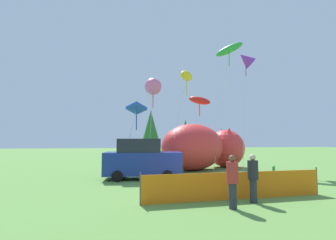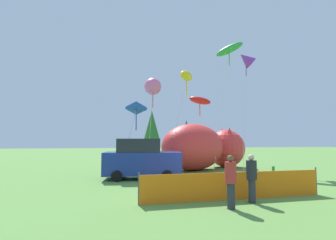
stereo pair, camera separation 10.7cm
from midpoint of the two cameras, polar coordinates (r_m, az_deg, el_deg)
The scene contains 15 objects.
ground_plane at distance 13.39m, azimuth 7.20°, elevation -13.63°, with size 120.00×120.00×0.00m, color #609342.
parked_car at distance 14.86m, azimuth -5.52°, elevation -8.54°, with size 4.41×2.40×2.23m.
folding_chair at distance 13.96m, azimuth 21.65°, elevation -10.79°, with size 0.69×0.69×0.89m.
inflatable_cat at distance 19.66m, azimuth 7.88°, elevation -6.17°, with size 7.74×5.86×3.32m.
safety_fence at distance 10.17m, azimuth 14.71°, elevation -13.67°, with size 7.11×0.46×1.08m.
spectator_in_black_shirt at distance 8.72m, azimuth 13.86°, elevation -12.44°, with size 0.37×0.37×1.68m.
spectator_in_green_shirt at distance 9.75m, azimuth 18.05°, elevation -11.54°, with size 0.36×0.36×1.66m.
kite_green_fish at distance 21.72m, azimuth 13.31°, elevation 14.66°, with size 3.06×2.83×9.88m.
kite_red_lizard at distance 22.04m, azimuth 7.07°, elevation 4.21°, with size 2.20×1.55×6.04m.
kite_pink_octopus at distance 15.98m, azimuth -3.12°, elevation 7.26°, with size 1.03×1.55×5.91m.
kite_blue_box at distance 15.58m, azimuth -6.76°, elevation 2.34°, with size 1.53×1.22×4.37m.
kite_purple_delta at distance 21.23m, azimuth 16.72°, elevation 12.57°, with size 1.71×1.65×9.04m.
kite_yellow_hero at distance 17.30m, azimuth 4.23°, elevation 9.50°, with size 2.01×2.42×6.80m.
horizon_tree_east at distance 51.95m, azimuth -3.49°, elevation -1.29°, with size 3.38×3.38×8.07m.
horizon_tree_west at distance 48.00m, azimuth 4.10°, elevation -2.67°, with size 2.45×2.45×5.84m.
Camera 2 is at (-3.88, -12.62, 2.16)m, focal length 28.00 mm.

